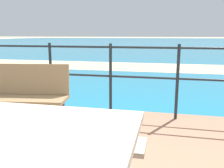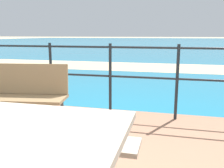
{
  "view_description": "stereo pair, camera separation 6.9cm",
  "coord_description": "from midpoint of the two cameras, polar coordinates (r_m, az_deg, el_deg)",
  "views": [
    {
      "loc": [
        0.85,
        -1.22,
        1.28
      ],
      "look_at": [
        -0.04,
        2.64,
        0.48
      ],
      "focal_mm": 39.52,
      "sensor_mm": 36.0,
      "label": 1
    },
    {
      "loc": [
        0.92,
        -1.21,
        1.28
      ],
      "look_at": [
        -0.04,
        2.64,
        0.48
      ],
      "focal_mm": 39.52,
      "sensor_mm": 36.0,
      "label": 2
    }
  ],
  "objects": [
    {
      "name": "sea_water",
      "position": [
        41.24,
        11.91,
        9.43
      ],
      "size": [
        90.0,
        90.0,
        0.01
      ],
      "primitive_type": "cube",
      "color": "teal",
      "rests_on": "ground"
    },
    {
      "name": "beach_strip",
      "position": [
        9.87,
        7.77,
        3.91
      ],
      "size": [
        54.0,
        2.73,
        0.01
      ],
      "primitive_type": "cube",
      "rotation": [
        0.0,
        0.0,
        -0.0
      ],
      "color": "tan",
      "rests_on": "ground"
    },
    {
      "name": "railing_fence",
      "position": [
        3.72,
        -0.87,
        2.87
      ],
      "size": [
        5.94,
        0.04,
        1.09
      ],
      "color": "#1E2328",
      "rests_on": "patio_paving"
    },
    {
      "name": "park_bench",
      "position": [
        3.37,
        -23.57,
        -1.48
      ],
      "size": [
        1.57,
        0.64,
        0.86
      ],
      "rotation": [
        0.0,
        0.0,
        0.15
      ],
      "color": "#8C704C",
      "rests_on": "patio_paving"
    }
  ]
}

